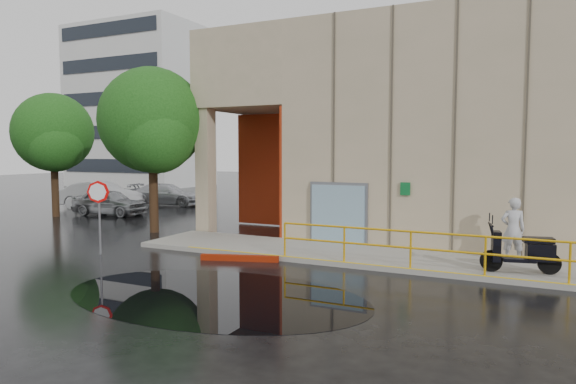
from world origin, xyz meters
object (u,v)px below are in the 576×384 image
object	(u,v)px
car_c	(167,194)
person	(513,230)
tree_far	(54,136)
scooter	(522,240)
tree_near	(153,124)
car_b	(101,195)
stop_sign	(99,200)
red_curb	(240,258)
car_a	(109,202)

from	to	relation	value
car_c	person	bearing A→B (deg)	-126.79
tree_far	car_c	bearing A→B (deg)	78.27
scooter	tree_near	bearing A→B (deg)	160.01
person	tree_near	world-z (taller)	tree_near
car_b	person	bearing A→B (deg)	-112.19
person	car_b	distance (m)	22.71
tree_near	stop_sign	bearing A→B (deg)	-73.01
red_curb	stop_sign	bearing A→B (deg)	-166.64
stop_sign	car_b	bearing A→B (deg)	133.24
person	stop_sign	size ratio (longest dim) A/B	0.78
car_c	tree_near	world-z (taller)	tree_near
car_a	car_c	bearing A→B (deg)	1.03
tree_far	tree_near	bearing A→B (deg)	-13.13
car_a	tree_far	bearing A→B (deg)	126.50
car_c	tree_far	world-z (taller)	tree_far
red_curb	tree_far	bearing A→B (deg)	160.06
car_a	tree_near	xyz separation A→B (m)	(5.94, -3.51, 3.71)
stop_sign	car_c	distance (m)	15.14
car_a	tree_near	size ratio (longest dim) A/B	0.60
person	car_b	bearing A→B (deg)	-30.65
car_b	scooter	bearing A→B (deg)	-115.40
car_c	tree_near	xyz separation A→B (m)	(6.44, -8.74, 3.73)
scooter	car_b	bearing A→B (deg)	149.40
scooter	stop_sign	world-z (taller)	stop_sign
car_a	car_b	bearing A→B (deg)	48.70
red_curb	tree_near	world-z (taller)	tree_near
red_curb	tree_near	distance (m)	7.93
scooter	car_c	size ratio (longest dim) A/B	0.44
red_curb	car_c	size ratio (longest dim) A/B	0.53
car_a	stop_sign	bearing A→B (deg)	-141.33
stop_sign	red_curb	world-z (taller)	stop_sign
red_curb	car_a	size ratio (longest dim) A/B	0.60
tree_far	car_a	bearing A→B (deg)	40.90
person	red_curb	bearing A→B (deg)	4.56
car_a	tree_far	world-z (taller)	tree_far
red_curb	car_b	world-z (taller)	car_b
person	scooter	distance (m)	1.45
scooter	tree_far	xyz separation A→B (m)	(-21.47, 3.66, 3.07)
person	car_a	xyz separation A→B (m)	(-19.28, 3.91, -0.40)
person	tree_near	size ratio (longest dim) A/B	0.28
person	car_c	world-z (taller)	person
scooter	car_a	bearing A→B (deg)	152.39
tree_far	stop_sign	bearing A→B (deg)	-33.51
red_curb	tree_near	bearing A→B (deg)	151.79
car_a	scooter	bearing A→B (deg)	-109.65
car_b	stop_sign	bearing A→B (deg)	-141.70
scooter	car_a	xyz separation A→B (m)	(-19.54, 5.33, -0.35)
car_b	car_c	size ratio (longest dim) A/B	1.05
stop_sign	tree_near	size ratio (longest dim) A/B	0.36
red_curb	tree_far	distance (m)	15.15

